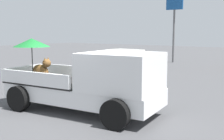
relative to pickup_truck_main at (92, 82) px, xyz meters
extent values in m
plane|color=#4C4C4F|center=(-0.40, -0.03, -0.97)|extent=(80.00, 80.00, 0.00)
cylinder|color=black|center=(1.23, 1.13, -0.57)|extent=(0.83, 0.36, 0.80)
cylinder|color=black|center=(1.44, -0.82, -0.57)|extent=(0.83, 0.36, 0.80)
cylinder|color=black|center=(-2.25, 0.75, -0.57)|extent=(0.83, 0.36, 0.80)
cylinder|color=black|center=(-2.04, -1.20, -0.57)|extent=(0.83, 0.36, 0.80)
cube|color=white|center=(-0.40, -0.03, -0.40)|extent=(5.17, 2.33, 0.50)
cube|color=white|center=(0.99, 0.12, 0.39)|extent=(2.29, 2.08, 1.08)
cube|color=#4C606B|center=(1.98, 0.23, 0.59)|extent=(0.25, 1.72, 0.64)
cube|color=black|center=(-1.54, -0.16, -0.12)|extent=(2.98, 2.13, 0.06)
cube|color=white|center=(-1.64, 0.76, 0.11)|extent=(2.79, 0.40, 0.40)
cube|color=white|center=(-1.45, -1.07, 0.11)|extent=(2.79, 0.40, 0.40)
cube|color=white|center=(-2.89, -0.30, 0.11)|extent=(0.30, 1.84, 0.40)
ellipsoid|color=brown|center=(-2.01, -0.32, 0.17)|extent=(0.71, 0.39, 0.52)
sphere|color=brown|center=(-1.71, -0.29, 0.49)|extent=(0.31, 0.31, 0.28)
cone|color=brown|center=(-1.72, -0.21, 0.63)|extent=(0.10, 0.10, 0.12)
cone|color=brown|center=(-1.70, -0.37, 0.63)|extent=(0.10, 0.10, 0.12)
cylinder|color=black|center=(-2.22, -0.46, 0.49)|extent=(0.03, 0.03, 1.15)
cone|color=#19722D|center=(-2.22, -0.46, 1.16)|extent=(1.33, 1.33, 0.28)
cylinder|color=black|center=(-6.17, 8.14, -0.64)|extent=(0.68, 0.28, 0.66)
cylinder|color=black|center=(-6.01, 9.89, -0.64)|extent=(0.68, 0.28, 0.66)
cylinder|color=black|center=(-3.49, 7.88, -0.64)|extent=(0.68, 0.28, 0.66)
cylinder|color=black|center=(-3.32, 9.63, -0.64)|extent=(0.68, 0.28, 0.66)
cube|color=silver|center=(-4.75, 8.88, -0.42)|extent=(4.45, 2.16, 0.52)
cube|color=silver|center=(-4.65, 8.88, 0.08)|extent=(2.24, 1.79, 0.56)
cube|color=#4C606B|center=(-4.65, 8.88, 0.08)|extent=(2.19, 1.86, 0.32)
cylinder|color=#59595B|center=(-3.93, 14.96, 1.15)|extent=(0.16, 0.16, 4.23)
cube|color=#194C8C|center=(-3.93, 14.96, 3.72)|extent=(1.40, 0.12, 0.90)
camera|label=1|loc=(5.45, -6.49, 1.52)|focal=45.07mm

